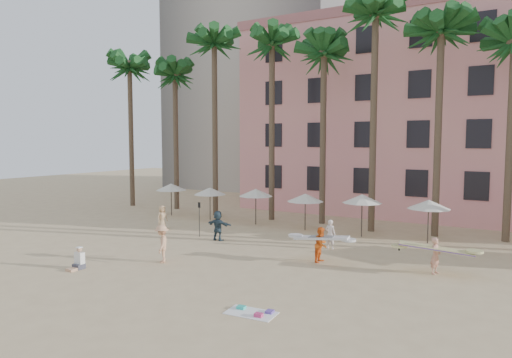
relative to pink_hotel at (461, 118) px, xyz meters
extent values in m
plane|color=#D1B789|center=(-7.00, -26.00, -8.00)|extent=(120.00, 120.00, 0.00)
cube|color=pink|center=(0.00, 0.00, 0.00)|extent=(35.00, 14.00, 16.00)
cylinder|color=brown|center=(-27.00, -11.00, -1.50)|extent=(0.44, 0.44, 13.00)
cylinder|color=brown|center=(-22.00, -10.50, -2.00)|extent=(0.44, 0.44, 12.00)
cylinder|color=brown|center=(-17.00, -11.50, -1.00)|extent=(0.44, 0.44, 14.00)
cylinder|color=brown|center=(-12.00, -11.00, -1.25)|extent=(0.44, 0.44, 13.50)
cylinder|color=brown|center=(-8.00, -10.50, -1.75)|extent=(0.44, 0.44, 12.50)
cylinder|color=brown|center=(-4.00, -11.50, -0.75)|extent=(0.44, 0.44, 14.50)
cylinder|color=brown|center=(0.00, -11.00, -1.50)|extent=(0.44, 0.44, 13.00)
cylinder|color=brown|center=(4.00, -10.50, -2.00)|extent=(0.44, 0.44, 12.00)
cylinder|color=#332B23|center=(-20.00, -13.50, -6.75)|extent=(0.07, 0.07, 2.50)
cone|color=white|center=(-20.00, -13.50, -5.65)|extent=(2.50, 2.50, 0.55)
cylinder|color=#332B23|center=(-16.00, -13.60, -6.80)|extent=(0.07, 0.07, 2.40)
cone|color=white|center=(-16.00, -13.60, -5.75)|extent=(2.50, 2.50, 0.55)
cylinder|color=#332B23|center=(-12.00, -13.40, -6.75)|extent=(0.07, 0.07, 2.50)
cone|color=white|center=(-12.00, -13.40, -5.65)|extent=(2.50, 2.50, 0.55)
cylinder|color=#332B23|center=(-8.00, -13.50, -6.80)|extent=(0.07, 0.07, 2.40)
cone|color=white|center=(-8.00, -13.50, -5.75)|extent=(2.50, 2.50, 0.55)
cylinder|color=#332B23|center=(-4.00, -13.60, -6.70)|extent=(0.07, 0.07, 2.60)
cone|color=white|center=(-4.00, -13.60, -5.55)|extent=(2.50, 2.50, 0.55)
cylinder|color=#332B23|center=(0.00, -13.40, -6.75)|extent=(0.07, 0.07, 2.50)
cone|color=white|center=(0.00, -13.40, -5.65)|extent=(2.50, 2.50, 0.55)
cube|color=white|center=(-3.33, -28.31, -7.99)|extent=(1.88, 1.14, 0.02)
cube|color=#2BBBAB|center=(-3.85, -28.15, -7.93)|extent=(0.32, 0.27, 0.10)
cube|color=#CA3871|center=(-2.92, -28.47, -7.92)|extent=(0.30, 0.24, 0.12)
cube|color=#6347AB|center=(-2.76, -27.96, -7.94)|extent=(0.28, 0.32, 0.08)
imported|color=tan|center=(1.48, -19.81, -7.15)|extent=(0.54, 0.69, 1.69)
cube|color=#CFCA81|center=(1.48, -19.81, -6.81)|extent=(3.31, 1.34, 0.38)
imported|color=orange|center=(-3.86, -20.59, -7.11)|extent=(0.69, 0.88, 1.78)
cube|color=silver|center=(-3.86, -20.59, -6.75)|extent=(2.81, 1.12, 0.29)
imported|color=silver|center=(-4.51, -17.71, -7.16)|extent=(0.63, 0.42, 1.68)
imported|color=tan|center=(-10.74, -24.79, -7.04)|extent=(1.31, 1.42, 1.92)
imported|color=tan|center=(-16.61, -18.34, -7.16)|extent=(0.63, 0.88, 1.68)
imported|color=#324857|center=(-11.26, -19.20, -7.08)|extent=(1.72, 0.57, 1.85)
cylinder|color=black|center=(-12.88, -18.96, -6.95)|extent=(0.04, 0.04, 2.10)
cube|color=black|center=(-12.88, -18.96, -5.95)|extent=(0.18, 0.03, 0.35)
cube|color=#3F3F4C|center=(-13.37, -27.71, -7.88)|extent=(0.47, 0.44, 0.25)
cube|color=tan|center=(-13.37, -28.08, -7.94)|extent=(0.42, 0.47, 0.12)
cube|color=white|center=(-13.37, -27.66, -7.48)|extent=(0.46, 0.27, 0.57)
sphere|color=tan|center=(-13.37, -27.66, -7.07)|extent=(0.25, 0.25, 0.25)
camera|label=1|loc=(4.89, -41.79, -1.84)|focal=32.00mm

